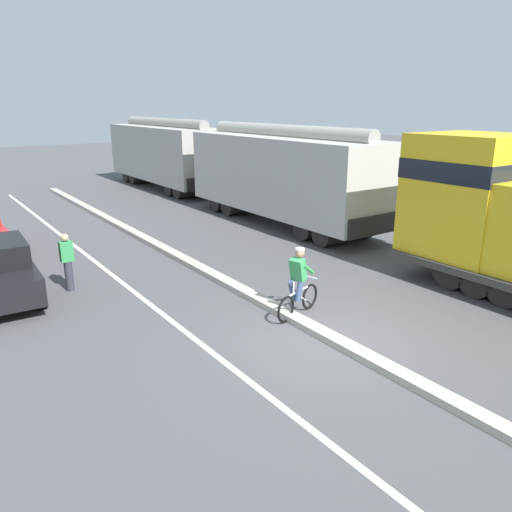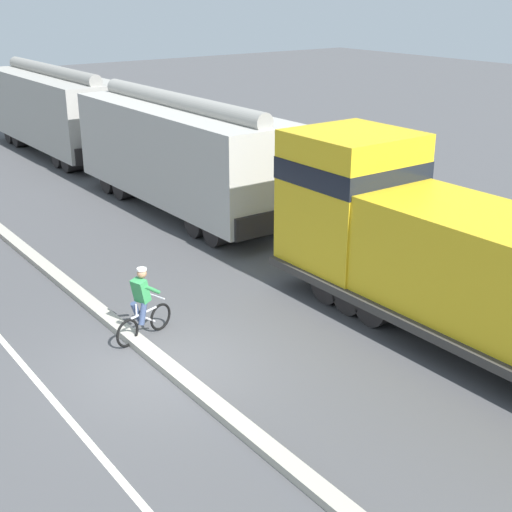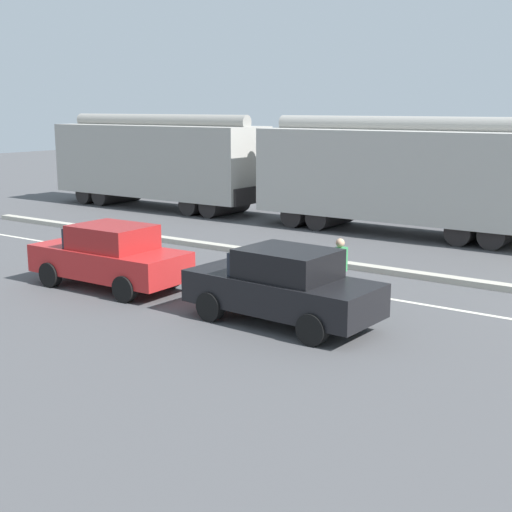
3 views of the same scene
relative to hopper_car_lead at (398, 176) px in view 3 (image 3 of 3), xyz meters
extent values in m
cube|color=#B2AD9E|center=(-6.04, -3.43, -2.00)|extent=(0.36, 36.00, 0.16)
cube|color=silver|center=(-8.44, -3.43, -2.07)|extent=(0.14, 36.00, 0.01)
cube|color=#AFADA5|center=(0.00, 0.00, 0.07)|extent=(2.90, 10.40, 3.10)
cylinder|color=gray|center=(0.00, 0.00, 1.80)|extent=(0.60, 9.88, 0.60)
cube|color=black|center=(0.00, 5.25, -1.13)|extent=(2.61, 0.10, 0.70)
cylinder|color=black|center=(0.00, 3.77, -1.63)|extent=(2.46, 0.90, 0.90)
cylinder|color=black|center=(0.00, 2.67, -1.63)|extent=(2.46, 0.90, 0.90)
cylinder|color=black|center=(0.00, -2.67, -1.63)|extent=(2.46, 0.90, 0.90)
cylinder|color=black|center=(0.00, -3.77, -1.63)|extent=(2.46, 0.90, 0.90)
cube|color=#A3A099|center=(0.00, 11.60, 0.07)|extent=(2.90, 10.40, 3.10)
cylinder|color=gray|center=(0.00, 11.60, 1.80)|extent=(0.60, 9.88, 0.60)
cube|color=black|center=(0.00, 16.85, -1.13)|extent=(2.61, 0.10, 0.70)
cube|color=black|center=(0.00, 6.35, -1.13)|extent=(2.61, 0.10, 0.70)
cylinder|color=black|center=(0.00, 15.37, -1.63)|extent=(2.46, 0.90, 0.90)
cylinder|color=black|center=(0.00, 14.27, -1.63)|extent=(2.46, 0.90, 0.90)
cylinder|color=black|center=(0.00, 8.93, -1.63)|extent=(2.46, 0.90, 0.90)
cylinder|color=black|center=(0.00, 7.83, -1.63)|extent=(2.46, 0.90, 0.90)
cube|color=black|center=(-11.55, -2.59, -1.41)|extent=(1.89, 4.27, 0.70)
cube|color=black|center=(-11.56, -2.74, -0.76)|extent=(1.58, 1.97, 0.60)
cube|color=#1E232D|center=(-11.51, -1.74, -0.81)|extent=(1.43, 0.18, 0.51)
cylinder|color=black|center=(-12.30, -1.25, -1.76)|extent=(0.25, 0.65, 0.64)
cylinder|color=black|center=(-10.69, -1.33, -1.76)|extent=(0.25, 0.65, 0.64)
cylinder|color=black|center=(-12.42, -3.86, -1.76)|extent=(0.25, 0.65, 0.64)
cylinder|color=black|center=(-10.80, -3.93, -1.76)|extent=(0.25, 0.65, 0.64)
cube|color=red|center=(-11.51, 2.64, -1.41)|extent=(1.79, 4.23, 0.70)
cube|color=maroon|center=(-11.51, 2.49, -0.76)|extent=(1.54, 1.93, 0.60)
cube|color=#1E232D|center=(-11.53, 3.49, -0.81)|extent=(1.43, 0.15, 0.51)
cylinder|color=black|center=(-12.35, 3.93, -1.76)|extent=(0.23, 0.64, 0.64)
cylinder|color=black|center=(-10.73, 3.96, -1.76)|extent=(0.23, 0.64, 0.64)
cylinder|color=black|center=(-12.29, 1.33, -1.76)|extent=(0.23, 0.64, 0.64)
cylinder|color=black|center=(-10.68, 1.36, -1.76)|extent=(0.23, 0.64, 0.64)
cylinder|color=#33333D|center=(-9.84, -3.03, -1.65)|extent=(0.22, 0.22, 0.85)
cube|color=#338C4C|center=(-9.84, -3.03, -0.95)|extent=(0.34, 0.22, 0.56)
sphere|color=tan|center=(-9.84, -3.03, -0.56)|extent=(0.20, 0.20, 0.20)
camera|label=1|loc=(-13.07, -16.69, 2.91)|focal=35.00mm
camera|label=2|loc=(-12.32, -21.33, 5.50)|focal=50.00mm
camera|label=3|loc=(-23.74, -10.52, 2.44)|focal=50.00mm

